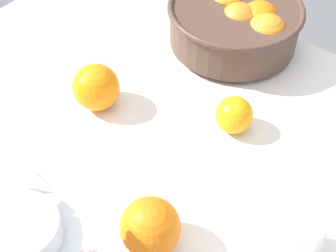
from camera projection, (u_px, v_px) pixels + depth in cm
name	position (u px, v px, depth cm)	size (l,w,h in cm)	color
ground_plane	(177.00, 169.00, 80.06)	(118.50, 85.74, 3.00)	white
fruit_bowl	(235.00, 23.00, 96.12)	(27.33, 27.33, 10.77)	#473328
juice_glass	(297.00, 237.00, 65.03)	(6.84, 6.84, 9.62)	white
loose_orange_0	(234.00, 115.00, 81.84)	(6.62, 6.62, 6.62)	orange
loose_orange_1	(150.00, 227.00, 65.96)	(8.71, 8.71, 8.71)	orange
loose_orange_2	(96.00, 87.00, 85.07)	(8.64, 8.64, 8.64)	orange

